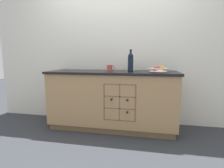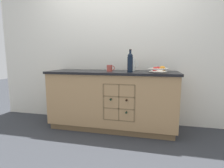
{
  "view_description": "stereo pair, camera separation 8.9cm",
  "coord_description": "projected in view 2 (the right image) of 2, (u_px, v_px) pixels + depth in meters",
  "views": [
    {
      "loc": [
        0.51,
        -2.57,
        1.08
      ],
      "look_at": [
        0.0,
        0.0,
        0.69
      ],
      "focal_mm": 28.0,
      "sensor_mm": 36.0,
      "label": 1
    },
    {
      "loc": [
        0.59,
        -2.55,
        1.08
      ],
      "look_at": [
        0.0,
        0.0,
        0.69
      ],
      "focal_mm": 28.0,
      "sensor_mm": 36.0,
      "label": 2
    }
  ],
  "objects": [
    {
      "name": "white_pitcher",
      "position": [
        132.0,
        64.0,
        2.65
      ],
      "size": [
        0.16,
        0.1,
        0.19
      ],
      "color": "silver",
      "rests_on": "kitchen_island"
    },
    {
      "name": "fruit_bowl",
      "position": [
        158.0,
        70.0,
        2.38
      ],
      "size": [
        0.27,
        0.27,
        0.09
      ],
      "color": "silver",
      "rests_on": "kitchen_island"
    },
    {
      "name": "ceramic_mug",
      "position": [
        110.0,
        68.0,
        2.57
      ],
      "size": [
        0.12,
        0.08,
        0.09
      ],
      "color": "#B7473D",
      "rests_on": "kitchen_island"
    },
    {
      "name": "standing_wine_bottle",
      "position": [
        130.0,
        62.0,
        2.39
      ],
      "size": [
        0.08,
        0.08,
        0.31
      ],
      "color": "black",
      "rests_on": "kitchen_island"
    },
    {
      "name": "ground_plane",
      "position": [
        112.0,
        127.0,
        2.75
      ],
      "size": [
        14.0,
        14.0,
        0.0
      ],
      "primitive_type": "plane",
      "color": "#2D3035"
    },
    {
      "name": "kitchen_island",
      "position": [
        112.0,
        100.0,
        2.68
      ],
      "size": [
        1.93,
        0.63,
        0.89
      ],
      "color": "brown",
      "rests_on": "ground_plane"
    },
    {
      "name": "back_wall",
      "position": [
        117.0,
        46.0,
        2.9
      ],
      "size": [
        4.4,
        0.06,
        2.55
      ],
      "primitive_type": "cube",
      "color": "silver",
      "rests_on": "ground_plane"
    }
  ]
}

